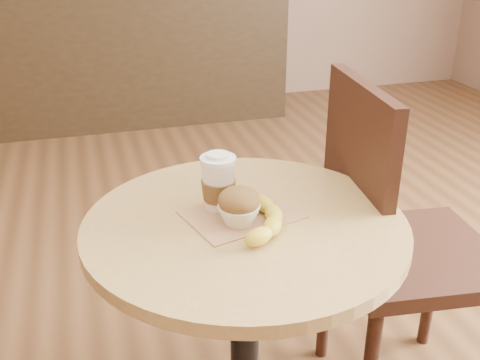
# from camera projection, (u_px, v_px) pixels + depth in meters

# --- Properties ---
(cafe_table) EXTENTS (0.72, 0.72, 0.75)m
(cafe_table) POSITION_uv_depth(u_px,v_px,m) (245.00, 298.00, 1.33)
(cafe_table) COLOR black
(cafe_table) RESTS_ON ground
(chair_right) EXTENTS (0.48, 0.48, 1.00)m
(chair_right) POSITION_uv_depth(u_px,v_px,m) (394.00, 240.00, 1.55)
(chair_right) COLOR #331B12
(chair_right) RESTS_ON ground
(service_counter) EXTENTS (2.30, 0.65, 1.04)m
(service_counter) POSITION_uv_depth(u_px,v_px,m) (129.00, 48.00, 4.04)
(service_counter) COLOR black
(service_counter) RESTS_ON ground
(kraft_bag) EXTENTS (0.28, 0.24, 0.00)m
(kraft_bag) POSITION_uv_depth(u_px,v_px,m) (241.00, 214.00, 1.26)
(kraft_bag) COLOR #AA7B52
(kraft_bag) RESTS_ON cafe_table
(coffee_cup) EXTENTS (0.08, 0.08, 0.14)m
(coffee_cup) POSITION_uv_depth(u_px,v_px,m) (218.00, 184.00, 1.27)
(coffee_cup) COLOR white
(coffee_cup) RESTS_ON cafe_table
(muffin) EXTENTS (0.09, 0.09, 0.08)m
(muffin) POSITION_uv_depth(u_px,v_px,m) (239.00, 206.00, 1.21)
(muffin) COLOR white
(muffin) RESTS_ON kraft_bag
(banana) EXTENTS (0.15, 0.28, 0.04)m
(banana) POSITION_uv_depth(u_px,v_px,m) (253.00, 213.00, 1.23)
(banana) COLOR gold
(banana) RESTS_ON kraft_bag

